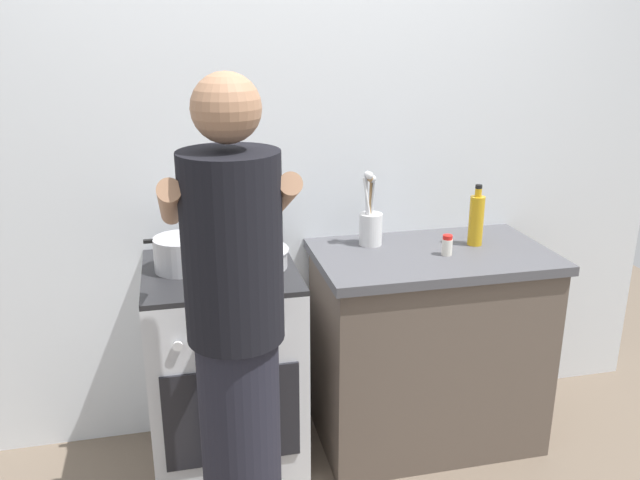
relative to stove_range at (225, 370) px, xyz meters
name	(u,v)px	position (x,y,z in m)	size (l,w,h in m)	color
ground	(315,471)	(0.35, -0.15, -0.45)	(6.00, 6.00, 0.00)	#6B5B4C
back_wall	(334,158)	(0.55, 0.35, 0.80)	(3.20, 0.10, 2.50)	silver
countertop	(428,346)	(0.90, 0.00, 0.00)	(1.00, 0.60, 0.90)	brown
stove_range	(225,370)	(0.00, 0.00, 0.00)	(0.60, 0.62, 0.90)	silver
pot	(182,253)	(-0.14, 0.03, 0.52)	(0.29, 0.22, 0.13)	#B2B2B7
mixing_bowl	(255,257)	(0.14, -0.01, 0.49)	(0.27, 0.27, 0.08)	#B7B7BC
utensil_crock	(370,222)	(0.67, 0.16, 0.55)	(0.10, 0.10, 0.33)	silver
spice_bottle	(447,245)	(0.94, -0.05, 0.49)	(0.04, 0.04, 0.09)	silver
oil_bottle	(476,219)	(1.11, 0.05, 0.56)	(0.06, 0.06, 0.27)	gold
person	(237,347)	(0.00, -0.59, 0.41)	(0.41, 0.50, 1.70)	black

